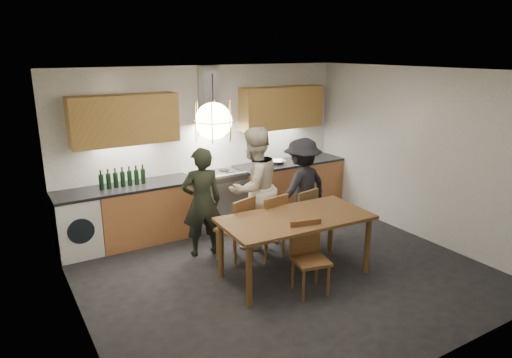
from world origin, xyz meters
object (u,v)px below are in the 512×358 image
person_left (202,202)px  person_mid (254,188)px  dining_table (296,224)px  wine_bottles (123,177)px  stock_pot (301,156)px  chair_back_left (239,225)px  person_right (302,188)px  mixing_bowl (278,162)px  chair_front (308,252)px

person_left → person_mid: 0.79m
dining_table → wine_bottles: size_ratio=2.88×
stock_pot → wine_bottles: bearing=179.6°
person_left → dining_table: bearing=131.6°
dining_table → person_left: person_left is taller
chair_back_left → stock_pot: (2.08, 1.39, 0.45)m
chair_back_left → person_right: (1.30, 0.33, 0.25)m
chair_back_left → person_left: (-0.33, 0.48, 0.25)m
chair_back_left → person_mid: person_mid is taller
dining_table → person_left: size_ratio=1.25×
mixing_bowl → wine_bottles: bearing=179.1°
person_mid → stock_pot: 1.93m
chair_front → person_right: person_right is taller
chair_back_left → chair_front: chair_back_left is taller
dining_table → chair_front: chair_front is taller
mixing_bowl → wine_bottles: (-2.71, 0.04, 0.11)m
person_mid → wine_bottles: bearing=-46.1°
person_right → mixing_bowl: size_ratio=5.70×
person_mid → mixing_bowl: person_mid is taller
dining_table → wine_bottles: bearing=129.6°
chair_back_left → person_mid: (0.45, 0.35, 0.36)m
person_left → wine_bottles: size_ratio=2.30×
chair_front → mixing_bowl: mixing_bowl is taller
chair_back_left → person_left: 0.63m
person_mid → wine_bottles: (-1.61, 1.06, 0.15)m
dining_table → person_right: bearing=53.1°
chair_front → wine_bottles: wine_bottles is taller
person_right → wine_bottles: person_right is taller
mixing_bowl → stock_pot: (0.52, 0.02, 0.05)m
chair_front → person_right: 1.76m
chair_front → stock_pot: (1.74, 2.51, 0.48)m
dining_table → mixing_bowl: 2.39m
chair_back_left → wine_bottles: bearing=-69.3°
mixing_bowl → stock_pot: stock_pot is taller
wine_bottles → dining_table: bearing=-53.4°
wine_bottles → chair_front: bearing=-59.5°
dining_table → mixing_bowl: mixing_bowl is taller
dining_table → chair_front: bearing=-100.2°
chair_front → person_left: (-0.66, 1.59, 0.28)m
chair_back_left → wine_bottles: wine_bottles is taller
person_right → dining_table: bearing=39.3°
chair_front → person_mid: size_ratio=0.49×
person_mid → wine_bottles: 1.93m
person_left → mixing_bowl: bearing=-145.1°
dining_table → chair_back_left: chair_back_left is taller
person_left → chair_front: bearing=122.0°
chair_front → stock_pot: stock_pot is taller
person_left → person_right: 1.64m
person_left → person_right: size_ratio=1.01×
dining_table → mixing_bowl: bearing=64.7°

